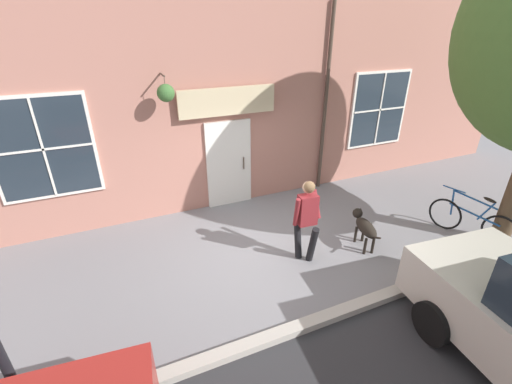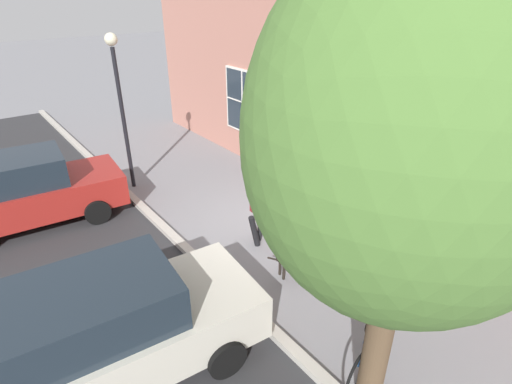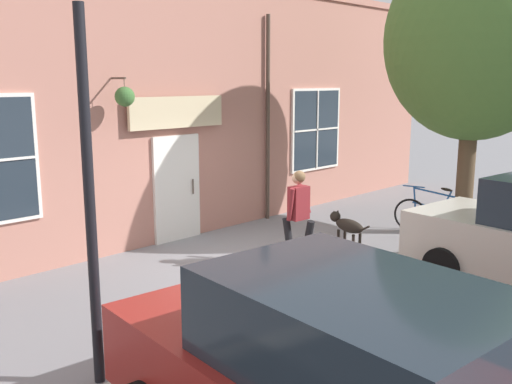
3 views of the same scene
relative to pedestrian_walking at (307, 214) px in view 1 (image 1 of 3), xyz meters
name	(u,v)px [view 1 (image 1 of 3)]	position (x,y,z in m)	size (l,w,h in m)	color
ground_plane	(269,249)	(-0.53, -0.48, -0.98)	(90.00, 90.00, 0.00)	gray
storefront_facade	(227,96)	(-2.87, -0.48, 1.63)	(0.95, 18.00, 5.23)	#B27566
pedestrian_walking	(307,214)	(0.00, 0.00, 0.00)	(0.61, 0.57, 1.65)	black
dog_on_leash	(365,226)	(0.10, 1.31, -0.52)	(1.09, 0.43, 0.69)	black
leaning_bicycle	(472,220)	(0.72, 3.61, -0.60)	(1.65, 0.62, 1.00)	black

